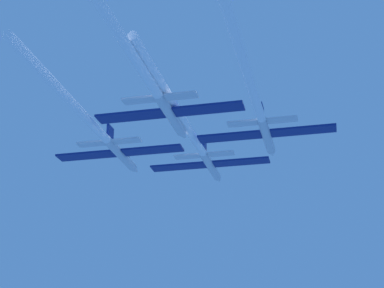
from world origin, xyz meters
name	(u,v)px	position (x,y,z in m)	size (l,w,h in m)	color
jet_lead	(194,138)	(-0.04, -11.11, 0.53)	(18.72, 47.93, 3.10)	silver
jet_left_wing	(98,130)	(-11.15, -19.32, -0.61)	(18.72, 41.74, 3.10)	silver
jet_right_wing	(258,107)	(10.17, -20.52, -0.01)	(18.72, 42.22, 3.10)	silver
jet_slot	(141,68)	(-0.67, -33.79, -0.42)	(18.72, 48.79, 3.10)	silver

